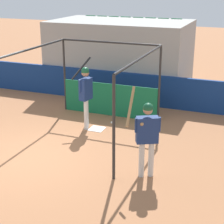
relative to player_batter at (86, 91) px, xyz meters
The scene contains 8 objects.
ground_plane 2.65m from the player_batter, 102.65° to the right, with size 60.00×60.00×0.00m, color #9E6642.
outfield_wall 2.87m from the player_batter, 100.68° to the left, with size 24.00×0.12×1.15m.
bleacher_section 4.45m from the player_batter, 96.71° to the left, with size 5.40×3.20×2.83m.
batting_cage 0.58m from the player_batter, 63.35° to the left, with size 3.41×4.01×2.48m.
home_plate 1.22m from the player_batter, ahead, with size 0.44×0.44×0.02m.
player_batter is the anchor object (origin of this frame).
player_waiting 3.42m from the player_batter, 41.14° to the right, with size 0.69×0.67×2.12m.
baseball 1.42m from the player_batter, 44.48° to the left, with size 0.07×0.07×0.07m.
Camera 1 is at (5.20, -7.41, 4.33)m, focal length 60.00 mm.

